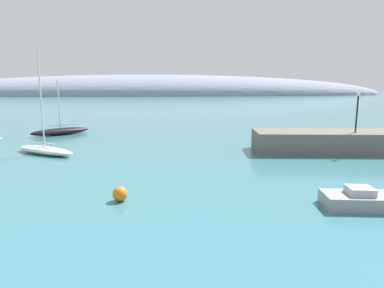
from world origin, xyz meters
The scene contains 7 objects.
breakwater_rocks centered at (21.94, 30.51, 1.04)m, with size 23.90×4.86×2.08m, color #66605B.
distant_ridge centered at (-8.50, 254.31, 0.00)m, with size 361.18×75.34×30.36m, color gray.
sailboat_white_near_shore centered at (-10.75, 31.99, 0.46)m, with size 7.15×5.51×10.14m.
sailboat_black_end_of_line centered at (-13.24, 45.27, 0.51)m, with size 7.37×6.28×7.43m.
motorboat_grey_alongside_breakwater centered at (12.25, 15.59, 0.42)m, with size 6.00×2.69×1.15m.
mooring_buoy_orange centered at (-1.66, 17.77, 0.43)m, with size 0.85×0.85×0.85m, color orange.
harbor_lamp_post centered at (19.46, 29.84, 4.48)m, with size 0.36×0.36×3.85m.
Camera 1 is at (0.99, -0.72, 6.52)m, focal length 30.96 mm.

